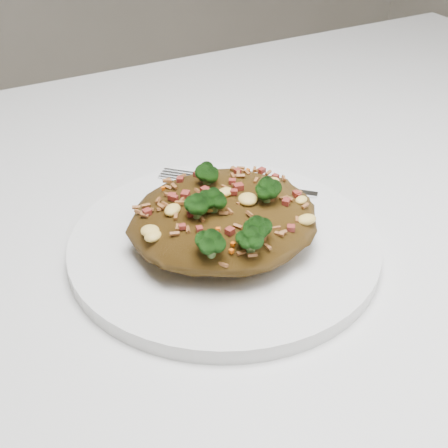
{
  "coord_description": "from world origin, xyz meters",
  "views": [
    {
      "loc": [
        -0.32,
        -0.47,
        1.09
      ],
      "look_at": [
        -0.11,
        -0.07,
        0.78
      ],
      "focal_mm": 50.0,
      "sensor_mm": 36.0,
      "label": 1
    }
  ],
  "objects_px": {
    "dining_table": "(275,253)",
    "fork": "(245,185)",
    "plate": "(224,244)",
    "fried_rice": "(224,211)"
  },
  "relations": [
    {
      "from": "dining_table",
      "to": "fork",
      "type": "relative_size",
      "value": 9.46
    },
    {
      "from": "dining_table",
      "to": "fork",
      "type": "distance_m",
      "value": 0.12
    },
    {
      "from": "plate",
      "to": "fried_rice",
      "type": "xyz_separation_m",
      "value": [
        -0.0,
        -0.0,
        0.04
      ]
    },
    {
      "from": "dining_table",
      "to": "fried_rice",
      "type": "height_order",
      "value": "fried_rice"
    },
    {
      "from": "fried_rice",
      "to": "fork",
      "type": "xyz_separation_m",
      "value": [
        0.06,
        0.07,
        -0.03
      ]
    },
    {
      "from": "plate",
      "to": "fried_rice",
      "type": "height_order",
      "value": "fried_rice"
    },
    {
      "from": "plate",
      "to": "fried_rice",
      "type": "relative_size",
      "value": 1.65
    },
    {
      "from": "plate",
      "to": "fried_rice",
      "type": "bearing_deg",
      "value": -110.67
    },
    {
      "from": "plate",
      "to": "fork",
      "type": "relative_size",
      "value": 2.16
    },
    {
      "from": "fried_rice",
      "to": "fork",
      "type": "bearing_deg",
      "value": 48.73
    }
  ]
}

